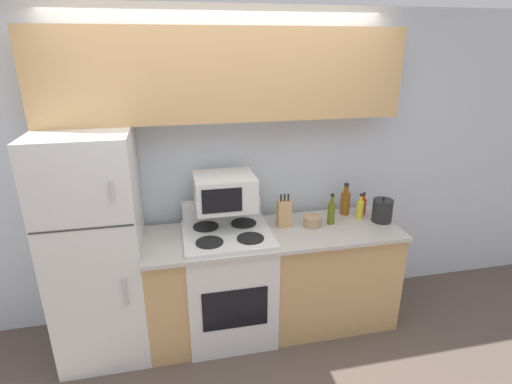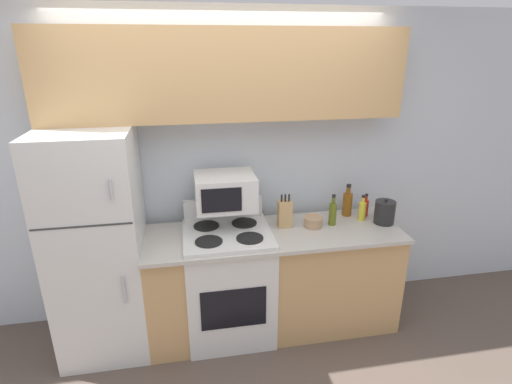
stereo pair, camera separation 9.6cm
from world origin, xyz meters
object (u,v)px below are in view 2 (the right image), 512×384
object	(u,v)px
refrigerator	(99,245)
bottle_olive_oil	(333,213)
bowl	(313,221)
bottle_whiskey	(347,203)
bottle_hot_sauce	(365,207)
stove	(229,281)
kettle	(385,212)
knife_block	(285,214)
bottle_cooking_spray	(362,210)
microwave	(225,191)

from	to	relation	value
refrigerator	bottle_olive_oil	world-z (taller)	refrigerator
bowl	bottle_whiskey	distance (m)	0.40
bottle_whiskey	bottle_hot_sauce	size ratio (longest dim) A/B	1.40
refrigerator	stove	bearing A→B (deg)	-2.68
bowl	kettle	distance (m)	0.60
knife_block	bottle_cooking_spray	distance (m)	0.67
bottle_hot_sauce	microwave	bearing A→B (deg)	-177.58
stove	kettle	size ratio (longest dim) A/B	5.02
bottle_cooking_spray	kettle	distance (m)	0.18
stove	microwave	bearing A→B (deg)	88.67
microwave	knife_block	distance (m)	0.52
bowl	kettle	xyz separation A→B (m)	(0.59, -0.03, 0.05)
stove	bottle_whiskey	xyz separation A→B (m)	(1.06, 0.20, 0.52)
knife_block	bottle_hot_sauce	size ratio (longest dim) A/B	1.39
microwave	bottle_olive_oil	distance (m)	0.89
bottle_olive_oil	kettle	size ratio (longest dim) A/B	1.22
bowl	bottle_hot_sauce	distance (m)	0.52
bowl	bottle_olive_oil	distance (m)	0.17
knife_block	bowl	distance (m)	0.24
stove	microwave	size ratio (longest dim) A/B	2.35
bottle_olive_oil	kettle	distance (m)	0.43
refrigerator	bottle_cooking_spray	world-z (taller)	refrigerator
bottle_olive_oil	bottle_cooking_spray	distance (m)	0.28
stove	bottle_whiskey	world-z (taller)	bottle_whiskey
stove	bowl	bearing A→B (deg)	2.78
stove	bottle_whiskey	distance (m)	1.20
refrigerator	bowl	world-z (taller)	refrigerator
bottle_hot_sauce	kettle	size ratio (longest dim) A/B	0.94
bottle_hot_sauce	stove	bearing A→B (deg)	-172.30
stove	knife_block	size ratio (longest dim) A/B	3.86
refrigerator	microwave	xyz separation A→B (m)	(0.96, 0.07, 0.34)
refrigerator	stove	size ratio (longest dim) A/B	1.62
microwave	bottle_cooking_spray	distance (m)	1.16
microwave	bottle_olive_oil	bearing A→B (deg)	-4.52
bottle_whiskey	stove	bearing A→B (deg)	-169.03
knife_block	bottle_cooking_spray	size ratio (longest dim) A/B	1.26
refrigerator	bottle_olive_oil	xyz separation A→B (m)	(1.82, -0.00, 0.12)
bowl	bottle_olive_oil	bearing A→B (deg)	3.46
microwave	bottle_cooking_spray	world-z (taller)	microwave
bottle_whiskey	knife_block	bearing A→B (deg)	-168.26
bottle_hot_sauce	kettle	distance (m)	0.19
knife_block	bottle_whiskey	distance (m)	0.60
knife_block	kettle	bearing A→B (deg)	-5.81
refrigerator	microwave	distance (m)	1.02
refrigerator	bowl	xyz separation A→B (m)	(1.66, -0.01, 0.06)
bottle_olive_oil	microwave	bearing A→B (deg)	175.48
refrigerator	microwave	size ratio (longest dim) A/B	3.79
knife_block	bowl	xyz separation A→B (m)	(0.23, -0.05, -0.07)
refrigerator	bottle_cooking_spray	size ratio (longest dim) A/B	7.89
microwave	knife_block	bearing A→B (deg)	-3.46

